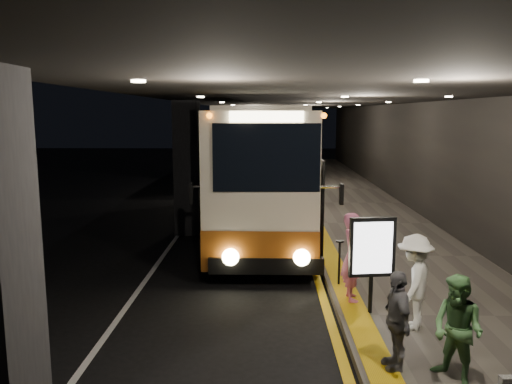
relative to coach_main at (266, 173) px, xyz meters
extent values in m
plane|color=black|center=(-1.10, -4.88, -1.94)|extent=(90.00, 90.00, 0.00)
cube|color=silver|center=(-2.90, 0.12, -1.93)|extent=(0.12, 50.00, 0.01)
cube|color=gold|center=(1.25, 0.12, -1.93)|extent=(0.18, 50.00, 0.01)
cube|color=#514C44|center=(3.65, 0.12, -1.86)|extent=(4.50, 50.00, 0.15)
cube|color=gold|center=(1.75, 0.12, -1.78)|extent=(0.50, 50.00, 0.01)
cube|color=black|center=(5.90, 0.12, 1.06)|extent=(0.10, 50.00, 6.00)
cube|color=black|center=(-2.60, -0.88, 0.26)|extent=(0.80, 0.80, 4.40)
cube|color=black|center=(-2.60, 11.12, 0.26)|extent=(0.80, 0.80, 4.40)
cube|color=black|center=(1.40, 0.12, 2.66)|extent=(9.00, 50.00, 0.40)
cube|color=beige|center=(0.00, 0.02, 0.29)|extent=(2.93, 12.82, 3.62)
cube|color=brown|center=(0.00, 0.02, -1.04)|extent=(2.95, 12.84, 0.96)
cube|color=black|center=(0.00, -6.39, 1.09)|extent=(2.34, 0.11, 1.49)
cube|color=black|center=(0.00, -6.31, -1.35)|extent=(2.61, 0.31, 0.37)
cylinder|color=black|center=(-1.21, -4.02, -1.41)|extent=(0.30, 1.06, 1.06)
cylinder|color=black|center=(1.21, -4.02, -1.41)|extent=(0.30, 1.06, 1.06)
cylinder|color=black|center=(-1.21, 4.28, -1.41)|extent=(0.30, 1.06, 1.06)
cylinder|color=black|center=(1.21, 4.28, -1.41)|extent=(0.30, 1.06, 1.06)
sphere|color=#FFEAA5|center=(-0.80, -6.40, -1.14)|extent=(0.38, 0.38, 0.38)
sphere|color=#FFEAA5|center=(0.80, -6.40, -1.14)|extent=(0.38, 0.38, 0.38)
cube|color=#FFF2BF|center=(0.00, -6.40, 1.97)|extent=(1.60, 0.08, 0.23)
cube|color=beige|center=(-0.33, 14.05, -0.04)|extent=(2.28, 10.86, 3.08)
cube|color=brown|center=(-0.33, 14.05, -1.17)|extent=(2.30, 10.88, 0.81)
cube|color=black|center=(-0.33, 8.59, 0.64)|extent=(1.99, 0.06, 1.27)
cube|color=black|center=(-0.33, 8.67, -1.44)|extent=(2.22, 0.25, 0.32)
cylinder|color=black|center=(-1.34, 10.61, -1.49)|extent=(0.25, 0.91, 0.91)
cylinder|color=black|center=(0.68, 10.61, -1.49)|extent=(0.25, 0.91, 0.91)
cylinder|color=black|center=(-1.34, 17.67, -1.49)|extent=(0.25, 0.91, 0.91)
cylinder|color=black|center=(0.68, 17.67, -1.49)|extent=(0.25, 0.91, 0.91)
cube|color=beige|center=(0.04, 25.82, 0.09)|extent=(2.94, 11.70, 3.29)
cube|color=brown|center=(0.04, 25.82, -1.12)|extent=(2.96, 11.72, 0.87)
cube|color=black|center=(0.04, 19.99, 0.82)|extent=(2.13, 0.16, 1.35)
cube|color=black|center=(0.04, 20.07, -1.41)|extent=(2.38, 0.36, 0.34)
cylinder|color=black|center=(-1.05, 22.14, -1.46)|extent=(0.27, 0.97, 0.97)
cylinder|color=black|center=(1.13, 22.14, -1.46)|extent=(0.27, 0.97, 0.97)
cylinder|color=black|center=(-1.05, 29.69, -1.46)|extent=(0.27, 0.97, 0.97)
cylinder|color=black|center=(1.13, 29.69, -1.46)|extent=(0.27, 0.97, 0.97)
imported|color=#D2628E|center=(1.78, -7.25, -0.87)|extent=(0.47, 0.69, 1.84)
imported|color=#477C44|center=(2.72, -10.45, -1.00)|extent=(0.83, 0.90, 1.58)
imported|color=white|center=(2.65, -8.60, -0.93)|extent=(0.97, 1.22, 1.72)
imported|color=#57575D|center=(1.96, -10.05, -1.02)|extent=(0.53, 0.93, 1.53)
cylinder|color=black|center=(2.02, -7.93, -1.42)|extent=(0.08, 0.08, 0.74)
cube|color=black|center=(2.02, -7.93, -0.48)|extent=(0.90, 0.21, 1.16)
cube|color=white|center=(2.02, -7.99, -0.48)|extent=(0.75, 0.12, 1.00)
cylinder|color=black|center=(1.65, -6.34, -1.29)|extent=(0.05, 0.05, 1.01)
camera|label=1|loc=(-0.01, -17.19, 2.04)|focal=35.00mm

